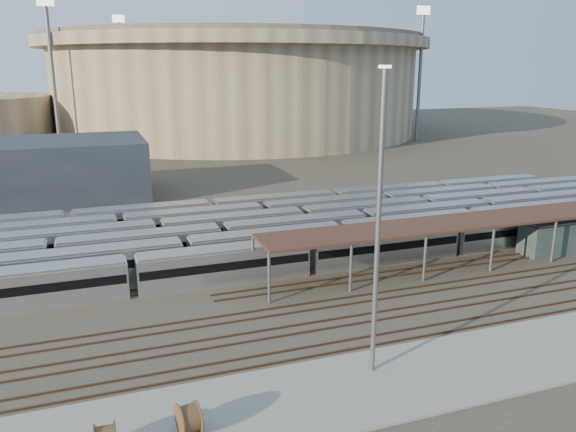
% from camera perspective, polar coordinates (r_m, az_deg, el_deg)
% --- Properties ---
extents(ground, '(420.00, 420.00, 0.00)m').
position_cam_1_polar(ground, '(56.16, 6.38, -8.14)').
color(ground, '#383026').
rests_on(ground, ground).
extents(apron, '(50.00, 9.00, 0.20)m').
position_cam_1_polar(apron, '(42.22, 9.24, -16.47)').
color(apron, gray).
rests_on(apron, ground).
extents(subway_trains, '(129.37, 23.90, 3.60)m').
position_cam_1_polar(subway_trains, '(72.02, 0.85, -1.27)').
color(subway_trains, silver).
rests_on(subway_trains, ground).
extents(inspection_shed, '(60.30, 6.00, 5.30)m').
position_cam_1_polar(inspection_shed, '(69.59, 21.55, -0.20)').
color(inspection_shed, slate).
rests_on(inspection_shed, ground).
extents(empty_tracks, '(170.00, 9.62, 0.18)m').
position_cam_1_polar(empty_tracks, '(52.09, 8.81, -10.05)').
color(empty_tracks, '#4C3323').
rests_on(empty_tracks, ground).
extents(stadium, '(124.00, 124.00, 32.50)m').
position_cam_1_polar(stadium, '(192.42, -5.28, 13.34)').
color(stadium, tan).
rests_on(stadium, ground).
extents(service_building, '(42.00, 20.00, 10.00)m').
position_cam_1_polar(service_building, '(103.36, -26.03, 4.04)').
color(service_building, '#1E232D').
rests_on(service_building, ground).
extents(floodlight_0, '(4.00, 1.00, 38.40)m').
position_cam_1_polar(floodlight_0, '(156.41, -22.81, 13.41)').
color(floodlight_0, slate).
rests_on(floodlight_0, ground).
extents(floodlight_2, '(4.00, 1.00, 38.40)m').
position_cam_1_polar(floodlight_2, '(173.33, 13.27, 14.21)').
color(floodlight_2, slate).
rests_on(floodlight_2, ground).
extents(floodlight_3, '(4.00, 1.00, 38.40)m').
position_cam_1_polar(floodlight_3, '(206.66, -16.50, 14.08)').
color(floodlight_3, slate).
rests_on(floodlight_3, ground).
extents(cable_reel_west, '(1.42, 2.17, 2.02)m').
position_cam_1_polar(cable_reel_west, '(36.88, -10.04, -19.59)').
color(cable_reel_west, brown).
rests_on(cable_reel_west, apron).
extents(yard_light_pole, '(0.81, 0.36, 21.86)m').
position_cam_1_polar(yard_light_pole, '(39.25, 9.14, -1.15)').
color(yard_light_pole, slate).
rests_on(yard_light_pole, apron).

